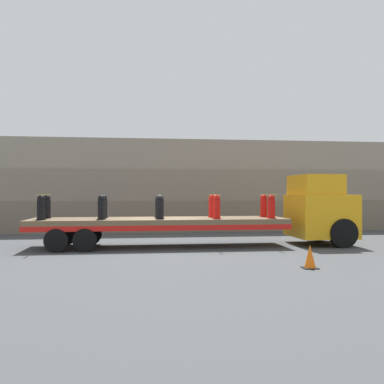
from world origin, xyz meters
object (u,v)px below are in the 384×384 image
at_px(flatbed_trailer, 147,223).
at_px(fire_hydrant_black_near_0, 41,208).
at_px(fire_hydrant_black_near_1, 101,207).
at_px(fire_hydrant_black_far_0, 47,207).
at_px(fire_hydrant_black_far_1, 104,207).
at_px(fire_hydrant_red_far_3, 212,206).
at_px(traffic_cone, 310,257).
at_px(fire_hydrant_black_far_2, 159,206).
at_px(fire_hydrant_red_near_3, 217,207).
at_px(truck_cab, 321,209).
at_px(fire_hydrant_red_near_4, 271,207).
at_px(fire_hydrant_red_far_4, 264,206).
at_px(fire_hydrant_black_near_2, 160,207).

xyz_separation_m(flatbed_trailer, fire_hydrant_black_near_0, (-4.00, -0.53, 0.66)).
xyz_separation_m(fire_hydrant_black_near_0, fire_hydrant_black_near_1, (2.24, 0.00, 0.00)).
distance_m(fire_hydrant_black_far_0, fire_hydrant_black_far_1, 2.24).
bearing_deg(flatbed_trailer, fire_hydrant_red_far_3, 10.96).
bearing_deg(fire_hydrant_black_far_1, fire_hydrant_black_near_0, -154.77).
xyz_separation_m(flatbed_trailer, traffic_cone, (4.55, -5.44, -0.62)).
height_order(fire_hydrant_black_far_2, traffic_cone, fire_hydrant_black_far_2).
height_order(fire_hydrant_black_far_2, fire_hydrant_red_near_3, same).
bearing_deg(fire_hydrant_black_far_1, fire_hydrant_black_far_0, 180.00).
distance_m(truck_cab, fire_hydrant_red_near_4, 2.42).
bearing_deg(truck_cab, fire_hydrant_red_far_4, 167.36).
xyz_separation_m(fire_hydrant_red_near_3, fire_hydrant_red_near_4, (2.24, 0.00, 0.00)).
xyz_separation_m(fire_hydrant_black_near_0, fire_hydrant_black_far_2, (4.49, 1.06, 0.00)).
bearing_deg(fire_hydrant_black_near_0, fire_hydrant_black_far_0, 90.00).
relative_size(fire_hydrant_red_near_4, fire_hydrant_red_far_4, 1.00).
height_order(fire_hydrant_black_far_2, fire_hydrant_red_far_4, same).
distance_m(fire_hydrant_black_near_2, fire_hydrant_red_far_4, 4.61).
xyz_separation_m(fire_hydrant_black_far_1, fire_hydrant_red_far_3, (4.49, 0.00, 0.00)).
relative_size(fire_hydrant_black_far_1, fire_hydrant_red_near_4, 1.00).
distance_m(fire_hydrant_black_far_2, fire_hydrant_red_far_3, 2.24).
relative_size(fire_hydrant_black_near_2, fire_hydrant_red_near_4, 1.00).
bearing_deg(fire_hydrant_black_near_2, fire_hydrant_red_far_4, 13.26).
distance_m(fire_hydrant_black_far_1, fire_hydrant_red_far_3, 4.49).
xyz_separation_m(fire_hydrant_black_far_2, fire_hydrant_red_near_3, (2.24, -1.06, 0.00)).
height_order(truck_cab, fire_hydrant_black_far_1, truck_cab).
bearing_deg(fire_hydrant_black_near_0, fire_hydrant_black_near_2, 0.00).
height_order(fire_hydrant_black_near_1, fire_hydrant_red_near_4, same).
xyz_separation_m(flatbed_trailer, fire_hydrant_black_far_2, (0.48, 0.53, 0.66)).
distance_m(fire_hydrant_red_far_3, fire_hydrant_red_near_4, 2.48).
bearing_deg(truck_cab, traffic_cone, -117.07).
distance_m(fire_hydrant_black_near_0, fire_hydrant_red_far_4, 9.03).
xyz_separation_m(fire_hydrant_black_near_2, fire_hydrant_red_near_4, (4.49, 0.00, 0.00)).
distance_m(fire_hydrant_red_near_3, fire_hydrant_red_far_3, 1.06).
bearing_deg(fire_hydrant_black_far_0, fire_hydrant_black_near_0, -90.00).
height_order(fire_hydrant_black_near_0, fire_hydrant_black_near_1, same).
distance_m(flatbed_trailer, fire_hydrant_red_near_4, 5.04).
bearing_deg(flatbed_trailer, truck_cab, 0.00).
bearing_deg(fire_hydrant_black_far_2, fire_hydrant_black_near_0, -166.74).
relative_size(fire_hydrant_black_far_1, fire_hydrant_black_near_2, 1.00).
distance_m(fire_hydrant_black_near_1, fire_hydrant_black_near_2, 2.24).
distance_m(fire_hydrant_black_near_2, fire_hydrant_red_near_4, 4.49).
bearing_deg(fire_hydrant_red_far_4, fire_hydrant_black_near_0, -173.28).
relative_size(fire_hydrant_red_near_3, traffic_cone, 1.39).
bearing_deg(fire_hydrant_black_near_1, fire_hydrant_black_near_2, 0.00).
bearing_deg(fire_hydrant_black_near_1, traffic_cone, -37.90).
distance_m(truck_cab, fire_hydrant_black_far_1, 9.10).
bearing_deg(fire_hydrant_black_far_1, fire_hydrant_red_far_4, 0.00).
bearing_deg(fire_hydrant_red_near_4, fire_hydrant_black_near_1, 180.00).
bearing_deg(truck_cab, fire_hydrant_black_far_0, 177.33).
xyz_separation_m(flatbed_trailer, fire_hydrant_black_far_1, (-1.76, 0.53, 0.66)).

